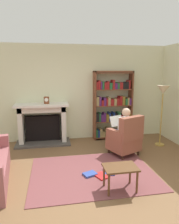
{
  "coord_description": "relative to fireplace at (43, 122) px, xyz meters",
  "views": [
    {
      "loc": [
        -0.75,
        -3.41,
        2.0
      ],
      "look_at": [
        0.1,
        1.2,
        1.05
      ],
      "focal_mm": 33.37,
      "sensor_mm": 36.0,
      "label": 1
    }
  ],
  "objects": [
    {
      "name": "seated_reader",
      "position": [
        1.91,
        -1.15,
        0.03
      ],
      "size": [
        0.51,
        0.6,
        1.14
      ],
      "rotation": [
        0.0,
        0.0,
        3.56
      ],
      "color": "white",
      "rests_on": "ground"
    },
    {
      "name": "armchair_reading",
      "position": [
        1.96,
        -1.26,
        -0.16
      ],
      "size": [
        0.84,
        0.82,
        0.97
      ],
      "rotation": [
        0.0,
        0.0,
        3.56
      ],
      "color": "#331E14",
      "rests_on": "ground"
    },
    {
      "name": "fireplace",
      "position": [
        0.0,
        0.0,
        0.0
      ],
      "size": [
        1.46,
        0.64,
        1.11
      ],
      "color": "#4C4742",
      "rests_on": "ground"
    },
    {
      "name": "ground",
      "position": [
        1.01,
        -2.3,
        -0.59
      ],
      "size": [
        14.0,
        14.0,
        0.0
      ],
      "primitive_type": "plane",
      "color": "brown"
    },
    {
      "name": "scattered_books",
      "position": [
        1.12,
        -2.11,
        -0.56
      ],
      "size": [
        0.65,
        0.43,
        0.04
      ],
      "color": "red",
      "rests_on": "area_rug"
    },
    {
      "name": "floor_lamp",
      "position": [
        3.11,
        -0.78,
        0.77
      ],
      "size": [
        0.32,
        0.32,
        1.61
      ],
      "color": "#B7933F",
      "rests_on": "ground"
    },
    {
      "name": "mantel_clock",
      "position": [
        0.13,
        -0.1,
        0.62
      ],
      "size": [
        0.14,
        0.14,
        0.19
      ],
      "color": "brown",
      "rests_on": "fireplace"
    },
    {
      "name": "bookshelf",
      "position": [
        2.0,
        0.03,
        0.37
      ],
      "size": [
        1.13,
        0.32,
        1.98
      ],
      "color": "brown",
      "rests_on": "ground"
    },
    {
      "name": "area_rug",
      "position": [
        1.01,
        -2.0,
        -0.58
      ],
      "size": [
        2.4,
        1.8,
        0.01
      ],
      "primitive_type": "cube",
      "color": "brown",
      "rests_on": "ground"
    },
    {
      "name": "side_table",
      "position": [
        1.35,
        -2.65,
        -0.23
      ],
      "size": [
        0.56,
        0.39,
        0.42
      ],
      "color": "brown",
      "rests_on": "ground"
    },
    {
      "name": "back_wall",
      "position": [
        1.01,
        0.25,
        0.76
      ],
      "size": [
        5.6,
        0.1,
        2.7
      ],
      "primitive_type": "cube",
      "color": "beige",
      "rests_on": "ground"
    }
  ]
}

